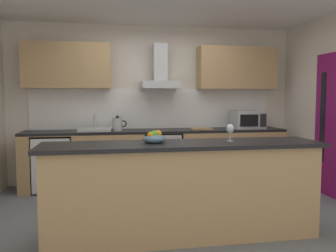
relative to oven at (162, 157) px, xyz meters
The scene contains 16 objects.
ground 1.51m from the oven, 92.61° to the right, with size 5.73×4.56×0.02m, color slate.
wall_back 0.94m from the oven, 99.14° to the left, with size 5.73×0.12×2.60m, color silver.
backsplash_tile 0.84m from the oven, 101.07° to the left, with size 4.02×0.02×0.66m, color white.
counter_back 0.07m from the oven, 158.08° to the left, with size 4.16×0.60×0.90m.
counter_island 2.15m from the oven, 93.20° to the right, with size 2.80×0.64×0.97m.
upper_cabinets 1.46m from the oven, 110.35° to the left, with size 4.11×0.32×0.70m.
side_door 2.59m from the oven, 25.52° to the right, with size 0.08×0.85×2.05m.
oven is the anchor object (origin of this frame).
refrigerator 1.67m from the oven, behind, with size 0.58×0.60×0.85m.
microwave 1.57m from the oven, ahead, with size 0.50×0.38×0.30m.
sink 1.15m from the oven, behind, with size 0.50×0.40×0.26m.
kettle 0.89m from the oven, behind, with size 0.29×0.15×0.24m.
range_hood 1.33m from the oven, 90.00° to the left, with size 0.62×0.45×0.72m.
wine_glass 2.24m from the oven, 79.89° to the right, with size 0.08×0.08×0.18m.
fruit_bowl 2.20m from the oven, 100.94° to the right, with size 0.22×0.22×0.13m.
chopping_board 0.79m from the oven, ahead, with size 0.34×0.22×0.02m, color tan.
Camera 1 is at (-0.81, -4.11, 1.42)m, focal length 37.68 mm.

